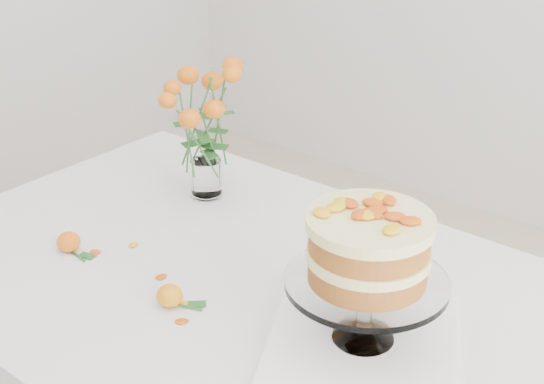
# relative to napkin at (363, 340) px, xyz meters

# --- Properties ---
(table) EXTENTS (1.43, 0.93, 0.76)m
(table) POSITION_rel_napkin_xyz_m (-0.31, 0.02, -0.09)
(table) COLOR tan
(table) RESTS_ON ground
(napkin) EXTENTS (0.44, 0.44, 0.01)m
(napkin) POSITION_rel_napkin_xyz_m (0.00, 0.00, 0.00)
(napkin) COLOR white
(napkin) RESTS_ON table
(cake_stand) EXTENTS (0.28, 0.28, 0.25)m
(cake_stand) POSITION_rel_napkin_xyz_m (0.00, -0.00, 0.17)
(cake_stand) COLOR white
(cake_stand) RESTS_ON napkin
(rose_vase) EXTENTS (0.31, 0.31, 0.38)m
(rose_vase) POSITION_rel_napkin_xyz_m (-0.61, 0.25, 0.22)
(rose_vase) COLOR white
(rose_vase) RESTS_ON table
(loose_rose_near) EXTENTS (0.09, 0.05, 0.04)m
(loose_rose_near) POSITION_rel_napkin_xyz_m (-0.34, -0.13, 0.02)
(loose_rose_near) COLOR orange
(loose_rose_near) RESTS_ON table
(loose_rose_far) EXTENTS (0.09, 0.05, 0.04)m
(loose_rose_far) POSITION_rel_napkin_xyz_m (-0.66, -0.13, 0.02)
(loose_rose_far) COLOR red
(loose_rose_far) RESTS_ON table
(stray_petal_a) EXTENTS (0.03, 0.02, 0.00)m
(stray_petal_a) POSITION_rel_napkin_xyz_m (-0.43, -0.08, -0.00)
(stray_petal_a) COLOR #F7B10F
(stray_petal_a) RESTS_ON table
(stray_petal_b) EXTENTS (0.03, 0.02, 0.00)m
(stray_petal_b) POSITION_rel_napkin_xyz_m (-0.33, -0.12, -0.00)
(stray_petal_b) COLOR #F7B10F
(stray_petal_b) RESTS_ON table
(stray_petal_c) EXTENTS (0.03, 0.02, 0.00)m
(stray_petal_c) POSITION_rel_napkin_xyz_m (-0.29, -0.16, -0.00)
(stray_petal_c) COLOR #F7B10F
(stray_petal_c) RESTS_ON table
(stray_petal_d) EXTENTS (0.03, 0.02, 0.00)m
(stray_petal_d) POSITION_rel_napkin_xyz_m (-0.57, -0.03, -0.00)
(stray_petal_d) COLOR #F7B10F
(stray_petal_d) RESTS_ON table
(stray_petal_e) EXTENTS (0.03, 0.02, 0.00)m
(stray_petal_e) POSITION_rel_napkin_xyz_m (-0.61, -0.10, -0.00)
(stray_petal_e) COLOR #F7B10F
(stray_petal_e) RESTS_ON table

